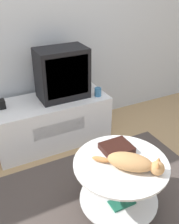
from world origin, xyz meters
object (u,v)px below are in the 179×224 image
Objects in this scene: speaker at (1,104)px; cat at (133,163)px; tv at (62,73)px; dvd_box at (117,148)px.

speaker is 1.49m from cat.
tv is at bearing -3.25° from speaker.
tv reaches higher than speaker.
speaker is 0.38× the size of dvd_box.
tv is 1.33× the size of cat.
cat is at bearing -89.42° from tv.
cat reaches higher than speaker.
speaker is 1.30m from dvd_box.
tv is 2.33× the size of dvd_box.
cat is (0.68, -1.33, -0.01)m from speaker.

